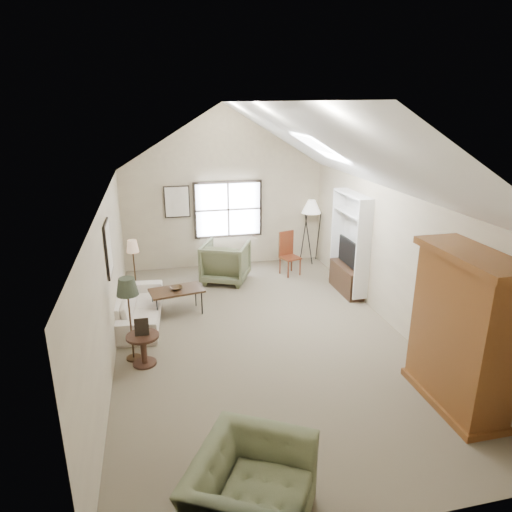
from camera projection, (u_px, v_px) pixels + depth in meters
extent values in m
cube|color=#716651|center=(261.00, 337.00, 8.16)|extent=(5.00, 8.00, 0.01)
cube|color=#B5AA89|center=(224.00, 217.00, 11.45)|extent=(5.00, 0.01, 2.50)
cube|color=#B5AA89|center=(366.00, 425.00, 4.06)|extent=(5.00, 0.01, 2.50)
cube|color=#B5AA89|center=(108.00, 284.00, 7.23)|extent=(0.01, 8.00, 2.50)
cube|color=#B5AA89|center=(395.00, 261.00, 8.29)|extent=(0.01, 8.00, 2.50)
cube|color=black|center=(228.00, 209.00, 11.37)|extent=(1.72, 0.08, 1.42)
cube|color=black|center=(108.00, 248.00, 7.35)|extent=(0.68, 0.04, 0.88)
cube|color=black|center=(177.00, 202.00, 11.04)|extent=(0.62, 0.04, 0.78)
cube|color=brown|center=(463.00, 331.00, 6.05)|extent=(0.60, 1.50, 2.20)
cube|color=white|center=(350.00, 242.00, 9.76)|extent=(0.32, 1.30, 2.10)
cube|color=#382316|center=(346.00, 279.00, 10.03)|extent=(0.34, 1.18, 0.60)
cube|color=black|center=(348.00, 252.00, 9.83)|extent=(0.05, 0.90, 0.55)
imported|color=beige|center=(139.00, 306.00, 8.68)|extent=(0.97, 2.13, 0.60)
imported|color=#616949|center=(251.00, 493.00, 4.40)|extent=(1.56, 1.61, 0.80)
imported|color=#5D6345|center=(226.00, 262.00, 10.59)|extent=(1.33, 1.35, 0.94)
cube|color=#3D2919|center=(177.00, 302.00, 8.97)|extent=(1.11, 0.75, 0.52)
imported|color=#3D2B19|center=(176.00, 288.00, 8.88)|extent=(0.29, 0.29, 0.06)
cylinder|color=#362116|center=(144.00, 350.00, 7.24)|extent=(0.56, 0.56, 0.52)
cube|color=brown|center=(290.00, 254.00, 10.97)|extent=(0.52, 0.52, 1.05)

